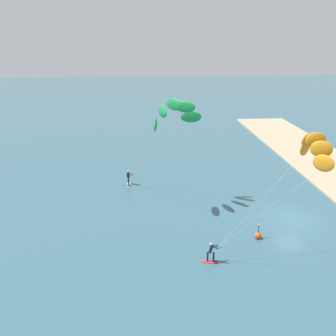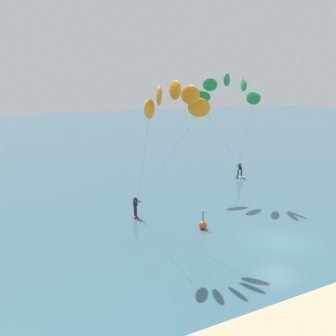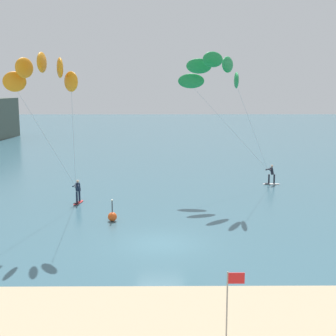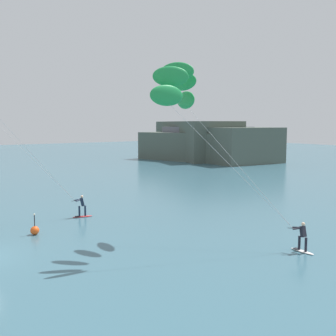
# 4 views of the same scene
# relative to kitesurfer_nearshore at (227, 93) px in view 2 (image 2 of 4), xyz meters

# --- Properties ---
(ground_plane) EXTENTS (240.00, 240.00, 0.00)m
(ground_plane) POSITION_rel_kitesurfer_nearshore_xyz_m (-3.87, -10.74, -8.98)
(ground_plane) COLOR #386070
(kitesurfer_nearshore) EXTENTS (8.78, 7.52, 10.61)m
(kitesurfer_nearshore) POSITION_rel_kitesurfer_nearshore_xyz_m (0.00, 0.00, 0.00)
(kitesurfer_nearshore) COLOR white
(kitesurfer_nearshore) RESTS_ON ground
(kitesurfer_mid_water) EXTENTS (4.29, 8.02, 9.97)m
(kitesurfer_mid_water) POSITION_rel_kitesurfer_nearshore_xyz_m (-10.24, -8.12, -0.52)
(kitesurfer_mid_water) COLOR red
(kitesurfer_mid_water) RESTS_ON ground
(marker_buoy) EXTENTS (0.56, 0.56, 1.38)m
(marker_buoy) POSITION_rel_kitesurfer_nearshore_xyz_m (-6.86, -6.55, -8.68)
(marker_buoy) COLOR #EA5119
(marker_buoy) RESTS_ON ground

